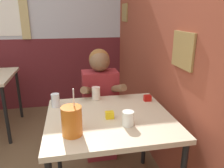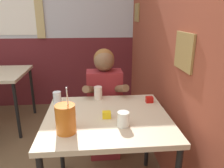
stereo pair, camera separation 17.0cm
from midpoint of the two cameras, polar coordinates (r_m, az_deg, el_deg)
brick_wall_right at (r=2.42m, az=13.56°, el=14.81°), size 0.08×4.36×2.70m
back_wall at (r=3.57m, az=-16.10°, el=15.55°), size 5.72×0.09×2.70m
main_table at (r=1.65m, az=1.75°, el=-10.68°), size 0.91×0.82×0.75m
person_seated at (r=2.19m, az=0.28°, el=-5.28°), size 0.42×0.40×1.15m
cocktail_pitcher at (r=1.38m, az=-8.56°, el=-9.08°), size 0.13×0.13×0.31m
glass_near_pitcher at (r=1.83m, az=-11.56°, el=-3.69°), size 0.07×0.07×0.11m
glass_center at (r=1.47m, az=6.30°, el=-9.19°), size 0.08×0.08×0.10m
glass_far_side at (r=1.90m, az=-1.11°, el=-2.36°), size 0.07×0.07×0.11m
condiment_ketchup at (r=1.88m, az=12.32°, el=-4.04°), size 0.06×0.04×0.05m
condiment_mustard at (r=1.57m, az=1.68°, el=-8.11°), size 0.06×0.04×0.05m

